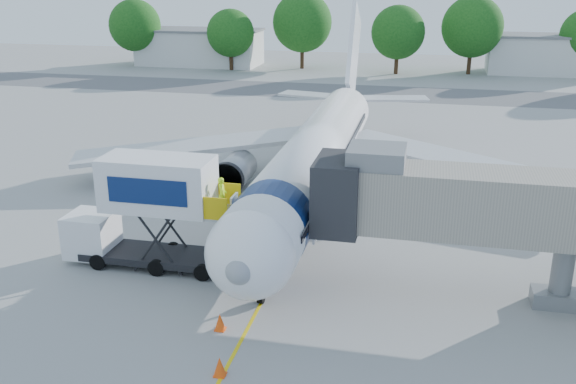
# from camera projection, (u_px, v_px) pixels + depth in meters

# --- Properties ---
(ground) EXTENTS (160.00, 160.00, 0.00)m
(ground) POSITION_uv_depth(u_px,v_px,m) (304.00, 223.00, 36.61)
(ground) COLOR #999996
(ground) RESTS_ON ground
(guidance_line) EXTENTS (0.15, 70.00, 0.01)m
(guidance_line) POSITION_uv_depth(u_px,v_px,m) (304.00, 223.00, 36.61)
(guidance_line) COLOR yellow
(guidance_line) RESTS_ON ground
(taxiway_strip) EXTENTS (120.00, 10.00, 0.01)m
(taxiway_strip) POSITION_uv_depth(u_px,v_px,m) (373.00, 93.00, 75.33)
(taxiway_strip) COLOR #59595B
(taxiway_strip) RESTS_ON ground
(aircraft) EXTENTS (34.17, 37.73, 11.35)m
(aircraft) POSITION_uv_depth(u_px,v_px,m) (317.00, 154.00, 39.44)
(aircraft) COLOR white
(aircraft) RESTS_ON ground
(jet_bridge) EXTENTS (13.90, 3.20, 6.60)m
(jet_bridge) POSITION_uv_depth(u_px,v_px,m) (458.00, 203.00, 27.09)
(jet_bridge) COLOR gray
(jet_bridge) RESTS_ON ground
(catering_hiloader) EXTENTS (8.50, 2.44, 5.50)m
(catering_hiloader) POSITION_uv_depth(u_px,v_px,m) (147.00, 212.00, 30.54)
(catering_hiloader) COLOR black
(catering_hiloader) RESTS_ON ground
(safety_cone_a) EXTENTS (0.45, 0.45, 0.72)m
(safety_cone_a) POSITION_uv_depth(u_px,v_px,m) (220.00, 322.00, 25.65)
(safety_cone_a) COLOR #F84C0D
(safety_cone_a) RESTS_ON ground
(safety_cone_b) EXTENTS (0.46, 0.46, 0.74)m
(safety_cone_b) POSITION_uv_depth(u_px,v_px,m) (220.00, 367.00, 22.75)
(safety_cone_b) COLOR #F84C0D
(safety_cone_b) RESTS_ON ground
(outbuilding_left) EXTENTS (18.40, 8.40, 5.30)m
(outbuilding_left) POSITION_uv_depth(u_px,v_px,m) (200.00, 47.00, 96.81)
(outbuilding_left) COLOR silver
(outbuilding_left) RESTS_ON ground
(outbuilding_right) EXTENTS (16.40, 7.40, 5.30)m
(outbuilding_right) POSITION_uv_depth(u_px,v_px,m) (548.00, 54.00, 88.38)
(outbuilding_right) COLOR silver
(outbuilding_right) RESTS_ON ground
(tree_a) EXTENTS (7.61, 7.61, 9.70)m
(tree_a) POSITION_uv_depth(u_px,v_px,m) (135.00, 25.00, 94.86)
(tree_a) COLOR #382314
(tree_a) RESTS_ON ground
(tree_b) EXTENTS (6.71, 6.71, 8.56)m
(tree_b) POSITION_uv_depth(u_px,v_px,m) (230.00, 33.00, 90.89)
(tree_b) COLOR #382314
(tree_b) RESTS_ON ground
(tree_c) EXTENTS (8.48, 8.48, 10.81)m
(tree_c) POSITION_uv_depth(u_px,v_px,m) (302.00, 22.00, 91.72)
(tree_c) COLOR #382314
(tree_c) RESTS_ON ground
(tree_d) EXTENTS (7.27, 7.27, 9.27)m
(tree_d) POSITION_uv_depth(u_px,v_px,m) (398.00, 32.00, 87.17)
(tree_d) COLOR #382314
(tree_d) RESTS_ON ground
(tree_e) EXTENTS (8.23, 8.23, 10.50)m
(tree_e) POSITION_uv_depth(u_px,v_px,m) (472.00, 27.00, 86.69)
(tree_e) COLOR #382314
(tree_e) RESTS_ON ground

